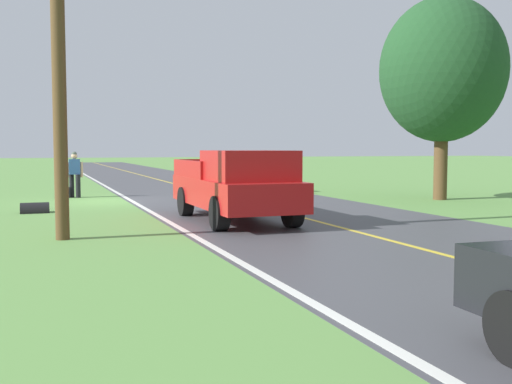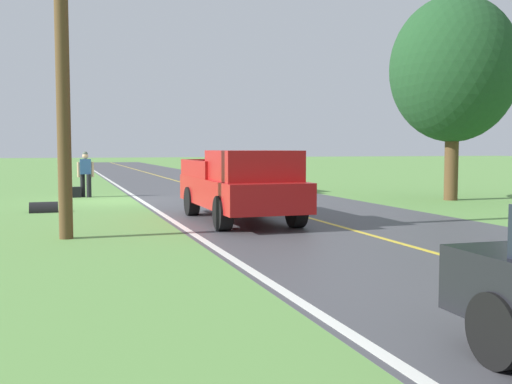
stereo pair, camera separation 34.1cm
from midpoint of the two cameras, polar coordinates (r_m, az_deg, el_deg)
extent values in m
plane|color=#609347|center=(22.02, -12.63, -0.82)|extent=(200.00, 200.00, 0.00)
cube|color=#47474C|center=(22.87, -1.48, -0.53)|extent=(7.56, 120.00, 0.00)
cube|color=silver|center=(22.11, -10.46, -0.75)|extent=(0.16, 117.60, 0.00)
cube|color=gold|center=(22.87, -1.48, -0.52)|extent=(0.14, 117.60, 0.00)
cylinder|color=black|center=(23.81, -15.12, 0.57)|extent=(0.18, 0.18, 0.88)
cylinder|color=black|center=(24.03, -15.68, 0.59)|extent=(0.18, 0.18, 0.88)
cube|color=#335999|center=(23.89, -15.43, 2.33)|extent=(0.40, 0.26, 0.58)
sphere|color=tan|center=(23.88, -15.45, 3.30)|extent=(0.23, 0.23, 0.23)
sphere|color=#4C564C|center=(23.88, -15.46, 3.48)|extent=(0.20, 0.20, 0.20)
cube|color=navy|center=(24.09, -15.46, 2.41)|extent=(0.32, 0.20, 0.44)
cylinder|color=tan|center=(23.89, -14.80, 2.08)|extent=(0.10, 0.10, 0.58)
cylinder|color=tan|center=(23.86, -16.05, 2.05)|extent=(0.10, 0.10, 0.58)
cube|color=black|center=(23.87, -16.39, -0.01)|extent=(0.46, 0.20, 0.41)
cube|color=#B21919|center=(15.59, -1.03, 0.03)|extent=(2.02, 5.41, 0.70)
cube|color=#B21919|center=(14.42, 0.37, 2.52)|extent=(1.85, 2.17, 0.72)
cube|color=black|center=(14.42, 0.37, 2.80)|extent=(1.69, 1.30, 0.43)
cube|color=#B21919|center=(16.88, 0.93, 2.30)|extent=(0.11, 3.02, 0.45)
cube|color=#B21919|center=(16.35, -5.31, 2.22)|extent=(0.11, 3.02, 0.45)
cube|color=#B21919|center=(18.05, -3.48, 2.42)|extent=(1.84, 0.11, 0.45)
cylinder|color=black|center=(14.29, 4.52, -1.77)|extent=(0.30, 0.80, 0.80)
cylinder|color=black|center=(13.69, -2.44, -2.02)|extent=(0.30, 0.80, 0.80)
cylinder|color=black|center=(17.36, 0.29, -0.70)|extent=(0.30, 0.80, 0.80)
cylinder|color=black|center=(16.87, -5.52, -0.86)|extent=(0.30, 0.80, 0.80)
cylinder|color=brown|center=(22.87, 18.40, 2.73)|extent=(0.48, 0.48, 2.77)
ellipsoid|color=#1E4723|center=(23.03, 18.59, 10.96)|extent=(4.50, 4.50, 5.18)
cylinder|color=black|center=(5.72, 23.76, -11.88)|extent=(0.26, 0.67, 0.66)
cube|color=silver|center=(26.15, 0.13, 1.46)|extent=(1.93, 4.43, 0.62)
cube|color=black|center=(25.94, 0.27, 2.64)|extent=(1.67, 2.40, 0.46)
cylinder|color=black|center=(27.24, -2.52, 0.92)|extent=(0.25, 0.66, 0.66)
cylinder|color=black|center=(27.77, 0.82, 0.98)|extent=(0.25, 0.66, 0.66)
cylinder|color=black|center=(24.57, -0.66, 0.57)|extent=(0.25, 0.66, 0.66)
cylinder|color=black|center=(25.16, 3.00, 0.64)|extent=(0.25, 0.66, 0.66)
cylinder|color=brown|center=(13.14, -17.15, 13.18)|extent=(0.28, 0.28, 7.95)
cylinder|color=black|center=(18.72, -18.93, -1.80)|extent=(0.80, 0.60, 0.60)
camera|label=1|loc=(0.17, -89.13, 0.06)|focal=42.31mm
camera|label=2|loc=(0.17, 90.87, -0.06)|focal=42.31mm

